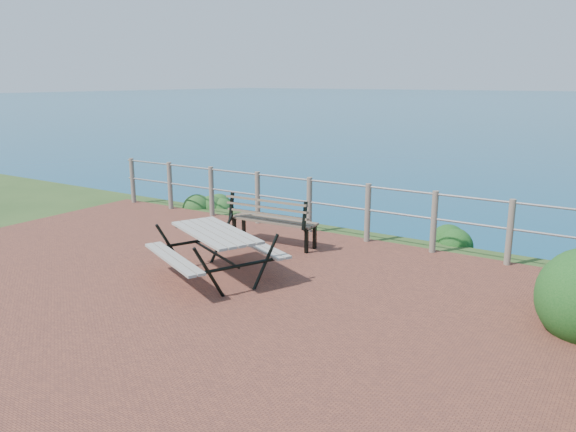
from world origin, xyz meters
name	(u,v)px	position (x,y,z in m)	size (l,w,h in m)	color
ground	(181,288)	(0.00, 0.00, 0.00)	(10.00, 7.00, 0.12)	brown
safety_railing	(309,202)	(0.00, 3.35, 0.57)	(9.40, 0.10, 1.00)	#6B5B4C
picnic_table	(216,249)	(0.17, 0.54, 0.43)	(1.73, 1.28, 0.68)	gray
park_bench	(273,213)	(-0.08, 2.32, 0.56)	(1.53, 0.45, 0.85)	brown
shrub_lip_west	(212,206)	(-2.95, 4.10, 0.00)	(0.80, 0.80, 0.55)	#2D5520
shrub_lip_east	(442,240)	(2.20, 4.16, 0.00)	(0.76, 0.76, 0.50)	#154617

